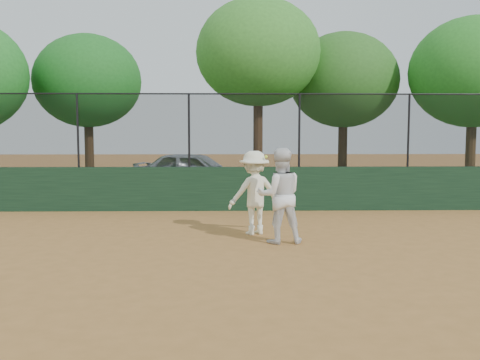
{
  "coord_description": "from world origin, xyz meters",
  "views": [
    {
      "loc": [
        0.56,
        -8.56,
        2.22
      ],
      "look_at": [
        0.8,
        2.2,
        1.2
      ],
      "focal_mm": 40.0,
      "sensor_mm": 36.0,
      "label": 1
    }
  ],
  "objects_px": {
    "tree_1": "(88,81)",
    "player_main": "(254,193)",
    "parked_car": "(195,172)",
    "player_second": "(280,196)",
    "tree_4": "(474,72)",
    "tree_2": "(258,53)",
    "tree_3": "(344,80)"
  },
  "relations": [
    {
      "from": "tree_1",
      "to": "player_main",
      "type": "bearing_deg",
      "value": -59.51
    },
    {
      "from": "parked_car",
      "to": "player_second",
      "type": "relative_size",
      "value": 2.3
    },
    {
      "from": "player_second",
      "to": "tree_4",
      "type": "height_order",
      "value": "tree_4"
    },
    {
      "from": "tree_4",
      "to": "tree_1",
      "type": "bearing_deg",
      "value": 171.68
    },
    {
      "from": "tree_1",
      "to": "tree_2",
      "type": "relative_size",
      "value": 0.85
    },
    {
      "from": "parked_car",
      "to": "tree_2",
      "type": "xyz_separation_m",
      "value": [
        2.3,
        1.1,
        4.3
      ]
    },
    {
      "from": "player_main",
      "to": "tree_3",
      "type": "bearing_deg",
      "value": 68.1
    },
    {
      "from": "tree_1",
      "to": "tree_2",
      "type": "distance_m",
      "value": 7.0
    },
    {
      "from": "player_main",
      "to": "tree_1",
      "type": "height_order",
      "value": "tree_1"
    },
    {
      "from": "tree_2",
      "to": "tree_3",
      "type": "xyz_separation_m",
      "value": [
        3.44,
        1.26,
        -0.88
      ]
    },
    {
      "from": "parked_car",
      "to": "tree_3",
      "type": "bearing_deg",
      "value": -54.52
    },
    {
      "from": "player_main",
      "to": "tree_3",
      "type": "distance_m",
      "value": 11.22
    },
    {
      "from": "tree_1",
      "to": "tree_3",
      "type": "relative_size",
      "value": 1.0
    },
    {
      "from": "parked_car",
      "to": "player_main",
      "type": "height_order",
      "value": "player_main"
    },
    {
      "from": "player_second",
      "to": "tree_1",
      "type": "height_order",
      "value": "tree_1"
    },
    {
      "from": "tree_1",
      "to": "parked_car",
      "type": "bearing_deg",
      "value": -32.88
    },
    {
      "from": "player_second",
      "to": "tree_4",
      "type": "relative_size",
      "value": 0.29
    },
    {
      "from": "tree_3",
      "to": "tree_4",
      "type": "height_order",
      "value": "tree_4"
    },
    {
      "from": "tree_2",
      "to": "tree_3",
      "type": "height_order",
      "value": "tree_2"
    },
    {
      "from": "player_second",
      "to": "player_main",
      "type": "relative_size",
      "value": 1.05
    },
    {
      "from": "tree_4",
      "to": "player_main",
      "type": "bearing_deg",
      "value": -135.28
    },
    {
      "from": "player_main",
      "to": "tree_1",
      "type": "bearing_deg",
      "value": 120.49
    },
    {
      "from": "tree_4",
      "to": "tree_2",
      "type": "bearing_deg",
      "value": 177.24
    },
    {
      "from": "player_main",
      "to": "tree_1",
      "type": "relative_size",
      "value": 0.3
    },
    {
      "from": "tree_1",
      "to": "tree_4",
      "type": "relative_size",
      "value": 0.95
    },
    {
      "from": "player_second",
      "to": "tree_4",
      "type": "xyz_separation_m",
      "value": [
        7.95,
        9.21,
        3.36
      ]
    },
    {
      "from": "tree_3",
      "to": "player_second",
      "type": "bearing_deg",
      "value": -108.1
    },
    {
      "from": "tree_3",
      "to": "tree_1",
      "type": "bearing_deg",
      "value": 177.21
    },
    {
      "from": "player_second",
      "to": "tree_2",
      "type": "bearing_deg",
      "value": -95.72
    },
    {
      "from": "player_second",
      "to": "player_main",
      "type": "distance_m",
      "value": 1.0
    },
    {
      "from": "player_second",
      "to": "tree_2",
      "type": "height_order",
      "value": "tree_2"
    },
    {
      "from": "player_main",
      "to": "tree_4",
      "type": "height_order",
      "value": "tree_4"
    }
  ]
}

